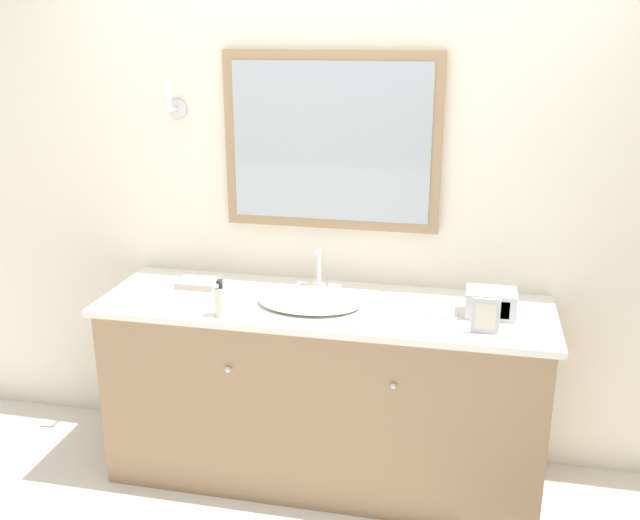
{
  "coord_description": "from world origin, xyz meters",
  "views": [
    {
      "loc": [
        0.6,
        -2.54,
        2.02
      ],
      "look_at": [
        -0.02,
        0.34,
        1.07
      ],
      "focal_mm": 40.0,
      "sensor_mm": 36.0,
      "label": 1
    }
  ],
  "objects_px": {
    "sink_basin": "(310,300)",
    "soap_bottle": "(221,301)",
    "picture_frame": "(486,316)",
    "appliance_box": "(491,303)"
  },
  "relations": [
    {
      "from": "sink_basin",
      "to": "soap_bottle",
      "type": "height_order",
      "value": "sink_basin"
    },
    {
      "from": "sink_basin",
      "to": "picture_frame",
      "type": "bearing_deg",
      "value": -12.23
    },
    {
      "from": "picture_frame",
      "to": "sink_basin",
      "type": "bearing_deg",
      "value": 167.77
    },
    {
      "from": "sink_basin",
      "to": "soap_bottle",
      "type": "bearing_deg",
      "value": -148.47
    },
    {
      "from": "soap_bottle",
      "to": "picture_frame",
      "type": "bearing_deg",
      "value": 2.32
    },
    {
      "from": "sink_basin",
      "to": "picture_frame",
      "type": "relative_size",
      "value": 3.13
    },
    {
      "from": "soap_bottle",
      "to": "appliance_box",
      "type": "relative_size",
      "value": 0.79
    },
    {
      "from": "sink_basin",
      "to": "picture_frame",
      "type": "height_order",
      "value": "sink_basin"
    },
    {
      "from": "soap_bottle",
      "to": "picture_frame",
      "type": "xyz_separation_m",
      "value": [
        1.09,
        0.04,
        0.01
      ]
    },
    {
      "from": "sink_basin",
      "to": "appliance_box",
      "type": "distance_m",
      "value": 0.77
    }
  ]
}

